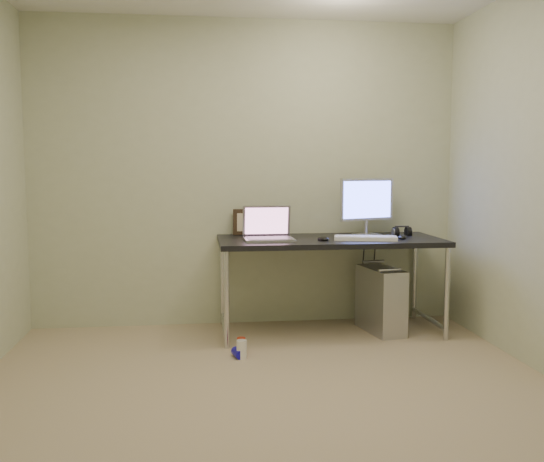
{
  "coord_description": "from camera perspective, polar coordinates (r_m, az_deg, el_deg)",
  "views": [
    {
      "loc": [
        -0.41,
        -3.25,
        1.3
      ],
      "look_at": [
        0.12,
        1.02,
        0.85
      ],
      "focal_mm": 40.0,
      "sensor_mm": 36.0,
      "label": 1
    }
  ],
  "objects": [
    {
      "name": "headphones",
      "position": [
        5.04,
        12.12,
        -0.11
      ],
      "size": [
        0.15,
        0.09,
        0.1
      ],
      "rotation": [
        0.0,
        0.0,
        0.04
      ],
      "color": "black",
      "rests_on": "desk"
    },
    {
      "name": "can_red",
      "position": [
        4.35,
        -2.92,
        -10.68
      ],
      "size": [
        0.06,
        0.06,
        0.11
      ],
      "primitive_type": "cylinder",
      "rotation": [
        0.0,
        0.0,
        0.05
      ],
      "color": "red",
      "rests_on": "ground"
    },
    {
      "name": "monitor",
      "position": [
        4.98,
        8.93,
        2.7
      ],
      "size": [
        0.48,
        0.2,
        0.46
      ],
      "rotation": [
        0.0,
        0.0,
        0.33
      ],
      "color": "#B8B8BF",
      "rests_on": "desk"
    },
    {
      "name": "webcam",
      "position": [
        4.95,
        0.11,
        0.6
      ],
      "size": [
        0.04,
        0.03,
        0.12
      ],
      "rotation": [
        0.0,
        0.0,
        -0.12
      ],
      "color": "silver",
      "rests_on": "desk"
    },
    {
      "name": "desk",
      "position": [
        4.77,
        5.45,
        -1.55
      ],
      "size": [
        1.74,
        0.76,
        0.75
      ],
      "color": "black",
      "rests_on": "ground"
    },
    {
      "name": "keyboard",
      "position": [
        4.68,
        8.8,
        -0.66
      ],
      "size": [
        0.5,
        0.26,
        0.03
      ],
      "primitive_type": "cube",
      "rotation": [
        0.0,
        0.0,
        -0.23
      ],
      "color": "white",
      "rests_on": "desk"
    },
    {
      "name": "floor",
      "position": [
        3.52,
        0.08,
        -15.69
      ],
      "size": [
        3.5,
        3.5,
        0.0
      ],
      "primitive_type": "plane",
      "color": "tan",
      "rests_on": "ground"
    },
    {
      "name": "laptop",
      "position": [
        4.63,
        -0.38,
        -0.09
      ],
      "size": [
        0.38,
        0.31,
        0.26
      ],
      "rotation": [
        0.0,
        0.0,
        0.01
      ],
      "color": "#B8B8BF",
      "rests_on": "desk"
    },
    {
      "name": "tower_computer",
      "position": [
        4.91,
        10.19,
        -6.39
      ],
      "size": [
        0.3,
        0.52,
        0.54
      ],
      "rotation": [
        0.0,
        0.0,
        0.18
      ],
      "color": "#A5A5A9",
      "rests_on": "ground"
    },
    {
      "name": "mouse_right",
      "position": [
        4.8,
        12.14,
        -0.52
      ],
      "size": [
        0.09,
        0.12,
        0.04
      ],
      "primitive_type": "ellipsoid",
      "rotation": [
        0.0,
        0.0,
        -0.25
      ],
      "color": "black",
      "rests_on": "desk"
    },
    {
      "name": "picture_frame",
      "position": [
        4.96,
        -2.16,
        0.84
      ],
      "size": [
        0.27,
        0.11,
        0.21
      ],
      "primitive_type": "cube",
      "rotation": [
        -0.21,
        0.0,
        -0.12
      ],
      "color": "black",
      "rests_on": "desk"
    },
    {
      "name": "can_blue",
      "position": [
        4.25,
        -3.23,
        -11.4
      ],
      "size": [
        0.09,
        0.13,
        0.06
      ],
      "primitive_type": "cylinder",
      "rotation": [
        1.57,
        0.0,
        0.25
      ],
      "color": "#140CB8",
      "rests_on": "ground"
    },
    {
      "name": "cable_b",
      "position": [
        5.23,
        9.48,
        -4.24
      ],
      "size": [
        0.02,
        0.11,
        0.71
      ],
      "primitive_type": "cylinder",
      "rotation": [
        0.14,
        0.0,
        0.09
      ],
      "color": "black",
      "rests_on": "ground"
    },
    {
      "name": "can_white",
      "position": [
        4.22,
        -2.87,
        -11.06
      ],
      "size": [
        0.08,
        0.08,
        0.13
      ],
      "primitive_type": "cylinder",
      "rotation": [
        0.0,
        0.0,
        0.13
      ],
      "color": "white",
      "rests_on": "ground"
    },
    {
      "name": "cable_a",
      "position": [
        5.22,
        8.48,
        -4.02
      ],
      "size": [
        0.01,
        0.16,
        0.69
      ],
      "primitive_type": "cylinder",
      "rotation": [
        0.21,
        0.0,
        0.0
      ],
      "color": "black",
      "rests_on": "ground"
    },
    {
      "name": "mouse_left",
      "position": [
        4.61,
        4.84,
        -0.63
      ],
      "size": [
        0.11,
        0.14,
        0.04
      ],
      "primitive_type": "ellipsoid",
      "rotation": [
        0.0,
        0.0,
        0.26
      ],
      "color": "black",
      "rests_on": "desk"
    },
    {
      "name": "wall_back",
      "position": [
        5.01,
        -2.44,
        5.4
      ],
      "size": [
        3.5,
        0.02,
        2.5
      ],
      "primitive_type": "cube",
      "color": "beige",
      "rests_on": "ground"
    }
  ]
}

